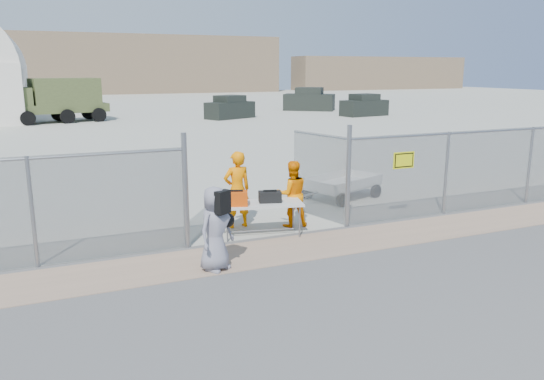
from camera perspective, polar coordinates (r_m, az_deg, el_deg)
name	(u,v)px	position (r m, az deg, el deg)	size (l,w,h in m)	color
ground	(312,265)	(10.65, 4.27, -8.01)	(160.00, 160.00, 0.00)	#454343
tarmac_inside	(99,112)	(51.16, -18.07, 8.03)	(160.00, 80.00, 0.01)	#A9A99B
dirt_strip	(290,249)	(11.48, 1.97, -6.35)	(44.00, 1.60, 0.01)	#9D8067
distant_hills	(108,64)	(87.34, -17.25, 12.80)	(140.00, 6.00, 9.00)	#7F684F
chain_link_fence	(272,190)	(12.06, 0.00, 0.00)	(40.00, 0.20, 2.20)	gray
folding_table	(262,219)	(12.28, -1.13, -3.16)	(1.87, 0.78, 0.79)	silver
orange_bag	(236,198)	(11.92, -3.86, -0.91)	(0.51, 0.34, 0.32)	#DC4708
black_duffel	(270,197)	(12.19, -0.22, -0.74)	(0.51, 0.30, 0.25)	black
security_worker_left	(237,190)	(12.82, -3.78, 0.02)	(0.69, 0.45, 1.88)	#FF8200
security_worker_right	(292,194)	(12.92, 2.15, -0.42)	(0.80, 0.62, 1.63)	#FF8200
visitor	(215,229)	(10.15, -6.11, -4.17)	(0.81, 0.53, 1.65)	gray
utility_trailer	(342,187)	(15.95, 7.54, 0.36)	(2.97, 1.53, 0.72)	silver
military_truck	(59,100)	(41.66, -21.97, 8.92)	(6.59, 2.43, 3.14)	#4D582D
parked_vehicle_near	(230,107)	(41.85, -4.55, 8.86)	(3.87, 1.75, 1.75)	black
parked_vehicle_mid	(309,99)	(50.02, 4.03, 9.70)	(4.57, 2.07, 2.07)	black
parked_vehicle_far	(364,105)	(44.72, 9.89, 8.97)	(3.88, 1.75, 1.75)	black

